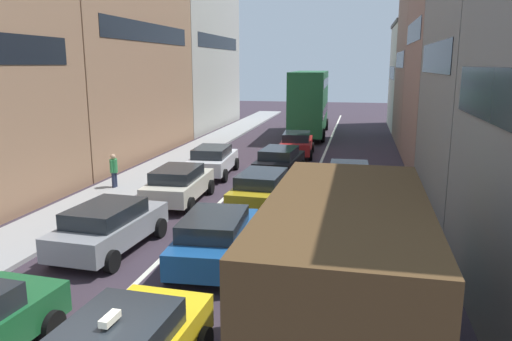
{
  "coord_description": "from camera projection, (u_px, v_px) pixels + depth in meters",
  "views": [
    {
      "loc": [
        3.81,
        -6.03,
        5.57
      ],
      "look_at": [
        0.0,
        12.0,
        1.6
      ],
      "focal_mm": 34.52,
      "sensor_mm": 36.0,
      "label": 1
    }
  ],
  "objects": [
    {
      "name": "lane_stripe_left",
      "position": [
        256.0,
        168.0,
        27.19
      ],
      "size": [
        0.16,
        60.0,
        0.01
      ],
      "primitive_type": "cube",
      "color": "silver",
      "rests_on": "ground"
    },
    {
      "name": "sidewalk_left",
      "position": [
        171.0,
        163.0,
        28.18
      ],
      "size": [
        2.6,
        64.0,
        0.14
      ],
      "primitive_type": "cube",
      "color": "#999999",
      "rests_on": "ground"
    },
    {
      "name": "bus_mid_queue_primary",
      "position": [
        310.0,
        100.0,
        38.83
      ],
      "size": [
        3.07,
        10.58,
        5.06
      ],
      "rotation": [
        0.0,
        0.0,
        1.6
      ],
      "color": "#1E6033",
      "rests_on": "ground"
    },
    {
      "name": "coupe_centre_lane_fourth",
      "position": [
        280.0,
        161.0,
        24.84
      ],
      "size": [
        2.28,
        4.4,
        1.49
      ],
      "rotation": [
        0.0,
        0.0,
        1.51
      ],
      "color": "black",
      "rests_on": "ground"
    },
    {
      "name": "lane_stripe_right",
      "position": [
        317.0,
        170.0,
        26.5
      ],
      "size": [
        0.16,
        60.0,
        0.01
      ],
      "primitive_type": "cube",
      "color": "silver",
      "rests_on": "ground"
    },
    {
      "name": "sedan_centre_lane_second",
      "position": [
        215.0,
        237.0,
        13.91
      ],
      "size": [
        2.27,
        4.4,
        1.49
      ],
      "rotation": [
        0.0,
        0.0,
        1.63
      ],
      "color": "#194C8C",
      "rests_on": "ground"
    },
    {
      "name": "sedan_left_lane_third",
      "position": [
        179.0,
        184.0,
        20.16
      ],
      "size": [
        2.18,
        4.36,
        1.49
      ],
      "rotation": [
        0.0,
        0.0,
        1.6
      ],
      "color": "beige",
      "rests_on": "ground"
    },
    {
      "name": "pedestrian_mid_sidewalk",
      "position": [
        114.0,
        170.0,
        22.14
      ],
      "size": [
        0.34,
        0.54,
        1.66
      ],
      "rotation": [
        0.0,
        0.0,
        0.03
      ],
      "color": "#262D47",
      "rests_on": "ground"
    },
    {
      "name": "hatchback_centre_lane_third",
      "position": [
        262.0,
        189.0,
        19.34
      ],
      "size": [
        2.25,
        4.39,
        1.49
      ],
      "rotation": [
        0.0,
        0.0,
        1.52
      ],
      "color": "#B29319",
      "rests_on": "ground"
    },
    {
      "name": "sedan_left_lane_fourth",
      "position": [
        213.0,
        160.0,
        25.19
      ],
      "size": [
        2.25,
        4.39,
        1.49
      ],
      "rotation": [
        0.0,
        0.0,
        1.63
      ],
      "color": "silver",
      "rests_on": "ground"
    },
    {
      "name": "removalist_box_truck",
      "position": [
        346.0,
        274.0,
        8.62
      ],
      "size": [
        2.79,
        7.74,
        3.58
      ],
      "rotation": [
        0.0,
        0.0,
        1.56
      ],
      "color": "#1E5933",
      "rests_on": "ground"
    },
    {
      "name": "building_row_left",
      "position": [
        104.0,
        48.0,
        30.69
      ],
      "size": [
        7.2,
        43.9,
        13.92
      ],
      "rotation": [
        0.0,
        0.0,
        1.57
      ],
      "color": "#9E7556",
      "rests_on": "ground"
    },
    {
      "name": "wagon_left_lane_second",
      "position": [
        109.0,
        226.0,
        14.88
      ],
      "size": [
        2.28,
        4.4,
        1.49
      ],
      "rotation": [
        0.0,
        0.0,
        1.51
      ],
      "color": "gray",
      "rests_on": "ground"
    },
    {
      "name": "wagon_right_lane_far",
      "position": [
        349.0,
        180.0,
        20.85
      ],
      "size": [
        2.16,
        4.35,
        1.49
      ],
      "rotation": [
        0.0,
        0.0,
        1.6
      ],
      "color": "#19592D",
      "rests_on": "ground"
    },
    {
      "name": "sedan_right_lane_behind_truck",
      "position": [
        339.0,
        217.0,
        15.72
      ],
      "size": [
        2.08,
        4.31,
        1.49
      ],
      "rotation": [
        0.0,
        0.0,
        1.57
      ],
      "color": "#759EB7",
      "rests_on": "ground"
    },
    {
      "name": "sedan_centre_lane_fifth",
      "position": [
        297.0,
        143.0,
        30.51
      ],
      "size": [
        2.28,
        4.4,
        1.49
      ],
      "rotation": [
        0.0,
        0.0,
        1.63
      ],
      "color": "#A51E1E",
      "rests_on": "ground"
    },
    {
      "name": "building_row_right",
      "position": [
        482.0,
        66.0,
        25.57
      ],
      "size": [
        7.2,
        43.9,
        13.51
      ],
      "rotation": [
        0.0,
        0.0,
        -1.57
      ],
      "color": "beige",
      "rests_on": "ground"
    }
  ]
}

